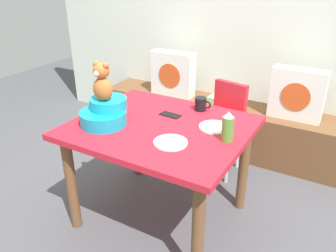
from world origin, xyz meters
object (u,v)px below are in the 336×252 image
(pillow_floral_left, at_px, (173,74))
(dinner_plate_near, at_px, (171,143))
(book_stack, at_px, (219,100))
(dining_table, at_px, (160,140))
(infant_seat_teal, at_px, (105,113))
(coffee_mug, at_px, (201,104))
(teddy_bear, at_px, (102,82))
(highchair, at_px, (221,117))
(dinner_plate_far, at_px, (215,127))
(cell_phone, at_px, (170,115))
(ketchup_bottle, at_px, (228,127))
(pillow_floral_right, at_px, (297,94))

(pillow_floral_left, xyz_separation_m, dinner_plate_near, (0.76, -1.39, 0.07))
(book_stack, distance_m, dining_table, 1.24)
(infant_seat_teal, bearing_deg, coffee_mug, 48.46)
(teddy_bear, bearing_deg, highchair, 64.92)
(pillow_floral_left, bearing_deg, dinner_plate_far, -50.07)
(cell_phone, bearing_deg, ketchup_bottle, -104.00)
(dining_table, bearing_deg, ketchup_bottle, 1.29)
(pillow_floral_left, relative_size, ketchup_bottle, 2.38)
(highchair, height_order, ketchup_bottle, ketchup_bottle)
(book_stack, relative_size, dinner_plate_far, 1.00)
(pillow_floral_left, distance_m, coffee_mug, 1.11)
(pillow_floral_left, relative_size, pillow_floral_right, 1.00)
(teddy_bear, bearing_deg, cell_phone, 46.28)
(book_stack, relative_size, teddy_bear, 0.80)
(book_stack, bearing_deg, infant_seat_teal, -100.15)
(book_stack, bearing_deg, dinner_plate_far, -70.08)
(pillow_floral_right, xyz_separation_m, infant_seat_teal, (-0.95, -1.36, 0.13))
(highchair, relative_size, dinner_plate_far, 3.95)
(pillow_floral_left, xyz_separation_m, highchair, (0.70, -0.42, -0.16))
(dinner_plate_far, bearing_deg, highchair, 107.07)
(infant_seat_teal, xyz_separation_m, ketchup_bottle, (0.77, 0.16, 0.02))
(ketchup_bottle, distance_m, dinner_plate_far, 0.19)
(infant_seat_teal, distance_m, dinner_plate_far, 0.71)
(pillow_floral_right, relative_size, infant_seat_teal, 1.33)
(ketchup_bottle, height_order, dinner_plate_near, ketchup_bottle)
(dinner_plate_near, bearing_deg, pillow_floral_right, 72.14)
(infant_seat_teal, xyz_separation_m, dinner_plate_far, (0.64, 0.28, -0.07))
(teddy_bear, relative_size, cell_phone, 1.74)
(infant_seat_teal, bearing_deg, dinner_plate_far, 23.81)
(book_stack, height_order, cell_phone, cell_phone)
(teddy_bear, height_order, dinner_plate_near, teddy_bear)
(pillow_floral_left, distance_m, dinner_plate_far, 1.40)
(pillow_floral_right, height_order, dining_table, pillow_floral_right)
(dining_table, distance_m, infant_seat_teal, 0.40)
(coffee_mug, bearing_deg, ketchup_bottle, -46.13)
(book_stack, distance_m, cell_phone, 1.10)
(ketchup_bottle, height_order, coffee_mug, ketchup_bottle)
(ketchup_bottle, bearing_deg, cell_phone, 161.87)
(infant_seat_teal, distance_m, teddy_bear, 0.21)
(pillow_floral_left, bearing_deg, dining_table, -64.40)
(cell_phone, bearing_deg, book_stack, 7.20)
(book_stack, bearing_deg, highchair, -65.96)
(book_stack, xyz_separation_m, dinner_plate_near, (0.26, -1.41, 0.26))
(dinner_plate_far, bearing_deg, infant_seat_teal, -156.19)
(pillow_floral_left, relative_size, infant_seat_teal, 1.33)
(book_stack, distance_m, dinner_plate_near, 1.46)
(ketchup_bottle, bearing_deg, infant_seat_teal, -167.97)
(pillow_floral_left, height_order, pillow_floral_right, same)
(dining_table, xyz_separation_m, ketchup_bottle, (0.45, 0.01, 0.20))
(book_stack, xyz_separation_m, coffee_mug, (0.20, -0.88, 0.30))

